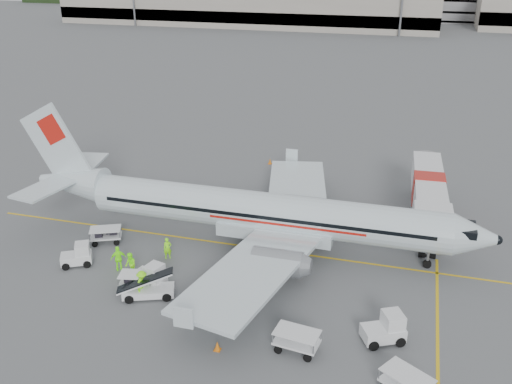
{
  "coord_description": "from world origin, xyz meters",
  "views": [
    {
      "loc": [
        11.27,
        -37.13,
        21.4
      ],
      "look_at": [
        0.0,
        2.0,
        3.8
      ],
      "focal_mm": 40.0,
      "sensor_mm": 36.0,
      "label": 1
    }
  ],
  "objects_px": {
    "aircraft": "(265,187)",
    "belt_loader": "(148,281)",
    "tug_aft": "(76,255)",
    "tug_fore": "(383,328)",
    "tug_mid": "(149,274)",
    "jet_bridge": "(427,200)"
  },
  "relations": [
    {
      "from": "tug_mid",
      "to": "tug_aft",
      "type": "distance_m",
      "value": 6.41
    },
    {
      "from": "jet_bridge",
      "to": "belt_loader",
      "type": "relative_size",
      "value": 3.66
    },
    {
      "from": "aircraft",
      "to": "tug_fore",
      "type": "relative_size",
      "value": 14.83
    },
    {
      "from": "aircraft",
      "to": "tug_fore",
      "type": "distance_m",
      "value": 14.04
    },
    {
      "from": "jet_bridge",
      "to": "tug_mid",
      "type": "bearing_deg",
      "value": -142.69
    },
    {
      "from": "belt_loader",
      "to": "tug_fore",
      "type": "bearing_deg",
      "value": -23.26
    },
    {
      "from": "tug_aft",
      "to": "belt_loader",
      "type": "bearing_deg",
      "value": -47.8
    },
    {
      "from": "tug_mid",
      "to": "tug_aft",
      "type": "bearing_deg",
      "value": -174.82
    },
    {
      "from": "tug_fore",
      "to": "jet_bridge",
      "type": "bearing_deg",
      "value": 55.55
    },
    {
      "from": "aircraft",
      "to": "tug_mid",
      "type": "distance_m",
      "value": 10.58
    },
    {
      "from": "tug_fore",
      "to": "tug_aft",
      "type": "height_order",
      "value": "tug_fore"
    },
    {
      "from": "tug_mid",
      "to": "tug_aft",
      "type": "relative_size",
      "value": 1.04
    },
    {
      "from": "tug_fore",
      "to": "tug_aft",
      "type": "bearing_deg",
      "value": 145.66
    },
    {
      "from": "tug_fore",
      "to": "tug_mid",
      "type": "relative_size",
      "value": 1.08
    },
    {
      "from": "belt_loader",
      "to": "tug_aft",
      "type": "bearing_deg",
      "value": 139.78
    },
    {
      "from": "aircraft",
      "to": "belt_loader",
      "type": "height_order",
      "value": "aircraft"
    },
    {
      "from": "aircraft",
      "to": "belt_loader",
      "type": "distance_m",
      "value": 11.12
    },
    {
      "from": "aircraft",
      "to": "belt_loader",
      "type": "relative_size",
      "value": 8.02
    },
    {
      "from": "belt_loader",
      "to": "tug_aft",
      "type": "distance_m",
      "value": 7.26
    },
    {
      "from": "aircraft",
      "to": "tug_fore",
      "type": "xyz_separation_m",
      "value": [
        9.71,
        -9.31,
        -4.01
      ]
    },
    {
      "from": "aircraft",
      "to": "belt_loader",
      "type": "xyz_separation_m",
      "value": [
        -5.56,
        -8.88,
        -3.74
      ]
    },
    {
      "from": "aircraft",
      "to": "tug_aft",
      "type": "distance_m",
      "value": 14.65
    }
  ]
}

